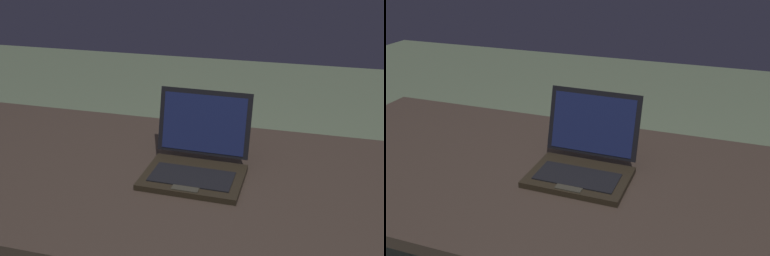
# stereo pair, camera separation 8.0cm
# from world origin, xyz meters

# --- Properties ---
(desk) EXTENTS (1.64, 0.70, 0.74)m
(desk) POSITION_xyz_m (0.00, 0.00, 0.64)
(desk) COLOR black
(desk) RESTS_ON ground
(laptop_front) EXTENTS (0.25, 0.22, 0.19)m
(laptop_front) POSITION_xyz_m (0.01, 0.02, 0.78)
(laptop_front) COLOR black
(laptop_front) RESTS_ON desk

